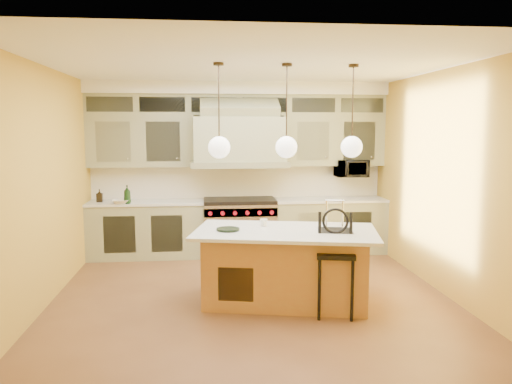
{
  "coord_description": "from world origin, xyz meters",
  "views": [
    {
      "loc": [
        -0.56,
        -6.15,
        2.15
      ],
      "look_at": [
        0.13,
        0.7,
        1.26
      ],
      "focal_mm": 35.0,
      "sensor_mm": 36.0,
      "label": 1
    }
  ],
  "objects": [
    {
      "name": "pendant_left",
      "position": [
        -0.4,
        -0.25,
        1.95
      ],
      "size": [
        0.26,
        0.26,
        1.11
      ],
      "color": "#2D2319",
      "rests_on": "ceiling"
    },
    {
      "name": "oil_bottle_a",
      "position": [
        -1.82,
        1.92,
        1.09
      ],
      "size": [
        0.12,
        0.12,
        0.3
      ],
      "primitive_type": "imported",
      "rotation": [
        0.0,
        0.0,
        -0.08
      ],
      "color": "black",
      "rests_on": "back_cabinetry"
    },
    {
      "name": "pendant_right",
      "position": [
        1.2,
        -0.25,
        1.95
      ],
      "size": [
        0.26,
        0.26,
        1.11
      ],
      "color": "#2D2319",
      "rests_on": "ceiling"
    },
    {
      "name": "microwave",
      "position": [
        1.95,
        2.25,
        1.45
      ],
      "size": [
        0.54,
        0.37,
        0.3
      ],
      "primitive_type": "imported",
      "color": "black",
      "rests_on": "back_cabinetry"
    },
    {
      "name": "wall_back",
      "position": [
        0.0,
        2.5,
        1.45
      ],
      "size": [
        5.0,
        0.0,
        5.0
      ],
      "primitive_type": "plane",
      "rotation": [
        1.57,
        0.0,
        0.0
      ],
      "color": "gold",
      "rests_on": "ground"
    },
    {
      "name": "cup",
      "position": [
        0.16,
        -0.03,
        0.96
      ],
      "size": [
        0.11,
        0.11,
        0.09
      ],
      "primitive_type": "imported",
      "rotation": [
        0.0,
        0.0,
        -0.13
      ],
      "color": "white",
      "rests_on": "kitchen_island"
    },
    {
      "name": "ceiling",
      "position": [
        0.0,
        0.0,
        2.9
      ],
      "size": [
        5.0,
        5.0,
        0.0
      ],
      "primitive_type": "plane",
      "rotation": [
        3.14,
        0.0,
        0.0
      ],
      "color": "white",
      "rests_on": "wall_back"
    },
    {
      "name": "oil_bottle_b",
      "position": [
        -2.3,
        2.15,
        1.04
      ],
      "size": [
        0.1,
        0.1,
        0.21
      ],
      "primitive_type": "imported",
      "rotation": [
        0.0,
        0.0,
        0.01
      ],
      "color": "black",
      "rests_on": "back_cabinetry"
    },
    {
      "name": "back_cabinetry",
      "position": [
        0.0,
        2.23,
        1.43
      ],
      "size": [
        5.0,
        0.77,
        2.9
      ],
      "color": "gray",
      "rests_on": "floor"
    },
    {
      "name": "counter_stool",
      "position": [
        0.91,
        -0.7,
        0.7
      ],
      "size": [
        0.51,
        0.51,
        1.22
      ],
      "rotation": [
        0.0,
        0.0,
        -0.21
      ],
      "color": "black",
      "rests_on": "floor"
    },
    {
      "name": "pendant_center",
      "position": [
        0.4,
        -0.25,
        1.95
      ],
      "size": [
        0.26,
        0.26,
        1.11
      ],
      "color": "#2D2319",
      "rests_on": "ceiling"
    },
    {
      "name": "wall_left",
      "position": [
        -2.5,
        0.0,
        1.45
      ],
      "size": [
        0.0,
        5.0,
        5.0
      ],
      "primitive_type": "plane",
      "rotation": [
        1.57,
        0.0,
        1.57
      ],
      "color": "gold",
      "rests_on": "ground"
    },
    {
      "name": "range",
      "position": [
        0.0,
        2.14,
        0.49
      ],
      "size": [
        1.2,
        0.74,
        0.96
      ],
      "color": "silver",
      "rests_on": "floor"
    },
    {
      "name": "wall_right",
      "position": [
        2.5,
        0.0,
        1.45
      ],
      "size": [
        0.0,
        5.0,
        5.0
      ],
      "primitive_type": "plane",
      "rotation": [
        1.57,
        0.0,
        -1.57
      ],
      "color": "gold",
      "rests_on": "ground"
    },
    {
      "name": "wall_front",
      "position": [
        0.0,
        -2.5,
        1.45
      ],
      "size": [
        5.0,
        0.0,
        5.0
      ],
      "primitive_type": "plane",
      "rotation": [
        -1.57,
        0.0,
        0.0
      ],
      "color": "gold",
      "rests_on": "ground"
    },
    {
      "name": "floor",
      "position": [
        0.0,
        0.0,
        0.0
      ],
      "size": [
        5.0,
        5.0,
        0.0
      ],
      "primitive_type": "plane",
      "color": "brown",
      "rests_on": "ground"
    },
    {
      "name": "kitchen_island",
      "position": [
        0.4,
        -0.25,
        0.47
      ],
      "size": [
        2.37,
        1.6,
        1.35
      ],
      "rotation": [
        0.0,
        0.0,
        -0.21
      ],
      "color": "#A86C3B",
      "rests_on": "floor"
    },
    {
      "name": "fruit_bowl",
      "position": [
        -1.93,
        1.92,
        0.97
      ],
      "size": [
        0.28,
        0.28,
        0.07
      ],
      "primitive_type": "imported",
      "rotation": [
        0.0,
        0.0,
        0.05
      ],
      "color": "white",
      "rests_on": "back_cabinetry"
    }
  ]
}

